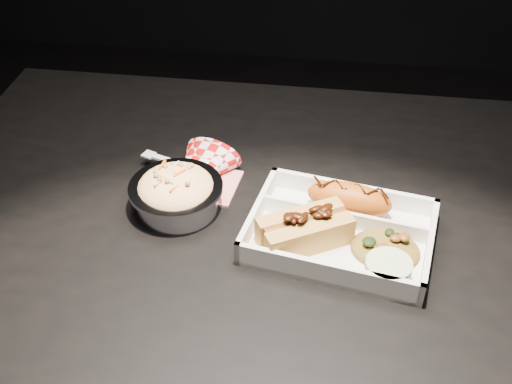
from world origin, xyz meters
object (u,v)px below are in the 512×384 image
foil_coleslaw_cup (176,192)px  napkin_fork (197,172)px  hotdog (305,228)px  dining_table (301,267)px  fried_pastry (349,199)px  food_tray (340,235)px

foil_coleslaw_cup → napkin_fork: same height
napkin_fork → foil_coleslaw_cup: bearing=-83.2°
foil_coleslaw_cup → napkin_fork: (0.02, 0.07, -0.01)m
hotdog → foil_coleslaw_cup: bearing=134.1°
hotdog → dining_table: bearing=65.0°
fried_pastry → food_tray: bearing=-100.0°
dining_table → food_tray: food_tray is taller
fried_pastry → napkin_fork: (-0.24, 0.05, -0.02)m
hotdog → foil_coleslaw_cup: foil_coleslaw_cup is taller
food_tray → foil_coleslaw_cup: 0.25m
napkin_fork → hotdog: bearing=-16.7°
fried_pastry → hotdog: size_ratio=0.90×
hotdog → food_tray: bearing=-9.0°
fried_pastry → hotdog: (-0.06, -0.07, 0.00)m
dining_table → fried_pastry: 0.14m
dining_table → napkin_fork: size_ratio=7.21×
fried_pastry → hotdog: bearing=-128.8°
napkin_fork → fried_pastry: bearing=5.9°
food_tray → foil_coleslaw_cup: (-0.24, 0.04, 0.02)m
dining_table → food_tray: bearing=-28.4°
food_tray → fried_pastry: bearing=90.0°
dining_table → foil_coleslaw_cup: size_ratio=8.68×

